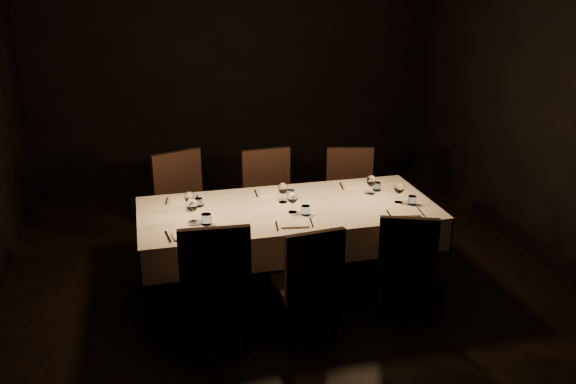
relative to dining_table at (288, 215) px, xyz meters
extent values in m
cube|color=black|center=(0.00, 0.00, -0.69)|extent=(5.00, 6.00, 0.01)
cube|color=black|center=(0.00, 3.00, 0.81)|extent=(5.00, 0.01, 3.00)
cube|color=black|center=(0.00, -3.00, 0.81)|extent=(5.00, 0.01, 3.00)
cube|color=black|center=(2.50, 0.00, 0.81)|extent=(0.01, 6.00, 3.00)
cube|color=black|center=(0.00, 0.00, 0.04)|extent=(2.40, 1.00, 0.04)
cylinder|color=black|center=(-1.12, -0.42, -0.33)|extent=(0.07, 0.07, 0.71)
cylinder|color=black|center=(-1.12, 0.42, -0.33)|extent=(0.07, 0.07, 0.71)
cylinder|color=black|center=(1.12, -0.42, -0.33)|extent=(0.07, 0.07, 0.71)
cylinder|color=black|center=(1.12, 0.42, -0.33)|extent=(0.07, 0.07, 0.71)
cube|color=beige|center=(0.00, 0.00, 0.07)|extent=(2.52, 1.12, 0.01)
cube|color=beige|center=(0.00, 0.55, -0.08)|extent=(2.52, 0.01, 0.28)
cube|color=beige|center=(0.00, -0.55, -0.08)|extent=(2.52, 0.01, 0.28)
cube|color=beige|center=(1.25, 0.00, -0.08)|extent=(0.01, 1.12, 0.28)
cube|color=beige|center=(-1.25, 0.00, -0.08)|extent=(0.01, 1.12, 0.28)
cylinder|color=black|center=(-0.51, -0.50, -0.47)|extent=(0.04, 0.04, 0.43)
cylinder|color=black|center=(-0.53, -0.92, -0.47)|extent=(0.04, 0.04, 0.43)
cylinder|color=black|center=(-0.92, -0.47, -0.47)|extent=(0.04, 0.04, 0.43)
cylinder|color=black|center=(-0.95, -0.89, -0.47)|extent=(0.04, 0.04, 0.43)
cube|color=black|center=(-0.73, -0.69, -0.22)|extent=(0.53, 0.53, 0.06)
cube|color=black|center=(-0.74, -0.91, 0.08)|extent=(0.50, 0.08, 0.54)
cube|color=white|center=(-0.88, -0.38, 0.08)|extent=(0.26, 0.18, 0.02)
cube|color=silver|center=(-1.03, -0.38, 0.08)|extent=(0.04, 0.22, 0.01)
cube|color=silver|center=(-0.72, -0.38, 0.08)|extent=(0.04, 0.22, 0.01)
cylinder|color=#B0D0F2|center=(-0.72, -0.20, 0.12)|extent=(0.08, 0.08, 0.09)
cylinder|color=white|center=(-0.82, -0.12, 0.08)|extent=(0.08, 0.08, 0.00)
cylinder|color=white|center=(-0.82, -0.12, 0.13)|extent=(0.01, 0.01, 0.10)
ellipsoid|color=white|center=(-0.82, -0.12, 0.22)|extent=(0.10, 0.10, 0.11)
cylinder|color=black|center=(0.11, -0.54, -0.49)|extent=(0.04, 0.04, 0.39)
cylinder|color=black|center=(0.15, -0.91, -0.49)|extent=(0.04, 0.04, 0.39)
cylinder|color=black|center=(-0.26, -0.58, -0.49)|extent=(0.04, 0.04, 0.39)
cylinder|color=black|center=(-0.22, -0.95, -0.49)|extent=(0.04, 0.04, 0.39)
cube|color=black|center=(-0.06, -0.74, -0.26)|extent=(0.50, 0.50, 0.06)
cube|color=black|center=(-0.03, -0.94, 0.01)|extent=(0.45, 0.10, 0.49)
cube|color=white|center=(-0.04, -0.38, 0.08)|extent=(0.24, 0.18, 0.02)
cube|color=silver|center=(-0.18, -0.38, 0.08)|extent=(0.04, 0.20, 0.01)
cube|color=silver|center=(0.10, -0.38, 0.08)|extent=(0.04, 0.20, 0.01)
cylinder|color=#B0D0F2|center=(0.10, -0.20, 0.11)|extent=(0.07, 0.07, 0.08)
cylinder|color=white|center=(0.01, -0.12, 0.08)|extent=(0.07, 0.07, 0.00)
cylinder|color=white|center=(0.01, -0.12, 0.12)|extent=(0.01, 0.01, 0.09)
ellipsoid|color=white|center=(0.01, -0.12, 0.21)|extent=(0.09, 0.09, 0.10)
cylinder|color=black|center=(1.04, -0.55, -0.49)|extent=(0.04, 0.04, 0.39)
cylinder|color=black|center=(0.91, -0.89, -0.49)|extent=(0.04, 0.04, 0.39)
cylinder|color=black|center=(0.70, -0.42, -0.49)|extent=(0.04, 0.04, 0.39)
cylinder|color=black|center=(0.57, -0.76, -0.49)|extent=(0.04, 0.04, 0.39)
cube|color=black|center=(0.81, -0.66, -0.27)|extent=(0.58, 0.58, 0.06)
cube|color=black|center=(0.74, -0.84, 0.00)|extent=(0.43, 0.21, 0.49)
cube|color=white|center=(0.91, -0.38, 0.08)|extent=(0.24, 0.17, 0.02)
cube|color=silver|center=(0.77, -0.38, 0.08)|extent=(0.04, 0.20, 0.01)
cube|color=silver|center=(1.05, -0.38, 0.08)|extent=(0.04, 0.20, 0.01)
cylinder|color=#B0D0F2|center=(1.05, -0.20, 0.11)|extent=(0.07, 0.07, 0.08)
cylinder|color=white|center=(0.96, -0.12, 0.08)|extent=(0.07, 0.07, 0.00)
cylinder|color=white|center=(0.96, -0.12, 0.12)|extent=(0.01, 0.01, 0.08)
ellipsoid|color=white|center=(0.96, -0.12, 0.21)|extent=(0.09, 0.09, 0.10)
cylinder|color=black|center=(-0.91, 0.48, -0.47)|extent=(0.04, 0.04, 0.43)
cylinder|color=black|center=(-1.06, 0.87, -0.47)|extent=(0.04, 0.04, 0.43)
cylinder|color=black|center=(-0.52, 0.62, -0.47)|extent=(0.04, 0.04, 0.43)
cylinder|color=black|center=(-0.67, 1.02, -0.47)|extent=(0.04, 0.04, 0.43)
cube|color=black|center=(-0.79, 0.75, -0.22)|extent=(0.64, 0.64, 0.07)
cube|color=black|center=(-0.87, 0.95, 0.08)|extent=(0.48, 0.22, 0.54)
cube|color=white|center=(-0.87, 0.38, 0.08)|extent=(0.22, 0.15, 0.01)
cube|color=silver|center=(-1.00, 0.38, 0.08)|extent=(0.04, 0.19, 0.01)
cube|color=silver|center=(-0.74, 0.38, 0.08)|extent=(0.04, 0.19, 0.01)
cylinder|color=#B0D0F2|center=(-0.74, 0.20, 0.11)|extent=(0.07, 0.07, 0.07)
cylinder|color=white|center=(-0.82, 0.12, 0.08)|extent=(0.06, 0.06, 0.00)
cylinder|color=white|center=(-0.82, 0.12, 0.12)|extent=(0.01, 0.01, 0.08)
ellipsoid|color=white|center=(-0.82, 0.12, 0.20)|extent=(0.08, 0.08, 0.09)
cylinder|color=black|center=(-0.17, 0.50, -0.48)|extent=(0.04, 0.04, 0.42)
cylinder|color=black|center=(-0.19, 0.91, -0.48)|extent=(0.04, 0.04, 0.42)
cylinder|color=black|center=(0.24, 0.53, -0.48)|extent=(0.04, 0.04, 0.42)
cylinder|color=black|center=(0.21, 0.93, -0.48)|extent=(0.04, 0.04, 0.42)
cube|color=black|center=(0.02, 0.72, -0.23)|extent=(0.52, 0.52, 0.06)
cube|color=black|center=(0.01, 0.93, 0.06)|extent=(0.49, 0.08, 0.53)
cube|color=white|center=(-0.06, 0.38, 0.08)|extent=(0.22, 0.15, 0.02)
cube|color=silver|center=(-0.20, 0.38, 0.08)|extent=(0.03, 0.20, 0.01)
cube|color=silver|center=(0.07, 0.38, 0.08)|extent=(0.02, 0.20, 0.01)
cylinder|color=#B0D0F2|center=(0.07, 0.20, 0.11)|extent=(0.07, 0.07, 0.08)
cylinder|color=white|center=(-0.02, 0.12, 0.08)|extent=(0.07, 0.07, 0.00)
cylinder|color=white|center=(-0.02, 0.12, 0.12)|extent=(0.01, 0.01, 0.08)
ellipsoid|color=white|center=(-0.02, 0.12, 0.20)|extent=(0.09, 0.09, 0.10)
cylinder|color=black|center=(0.58, 0.54, -0.48)|extent=(0.04, 0.04, 0.41)
cylinder|color=black|center=(0.67, 0.92, -0.48)|extent=(0.04, 0.04, 0.41)
cylinder|color=black|center=(0.96, 0.44, -0.48)|extent=(0.04, 0.04, 0.41)
cylinder|color=black|center=(1.05, 0.82, -0.48)|extent=(0.04, 0.04, 0.41)
cube|color=black|center=(0.82, 0.68, -0.25)|extent=(0.57, 0.57, 0.06)
cube|color=black|center=(0.86, 0.88, 0.04)|extent=(0.47, 0.16, 0.51)
cube|color=white|center=(0.75, 0.38, 0.08)|extent=(0.24, 0.17, 0.02)
cube|color=silver|center=(0.61, 0.38, 0.08)|extent=(0.05, 0.20, 0.01)
cube|color=silver|center=(0.89, 0.38, 0.08)|extent=(0.05, 0.20, 0.01)
cylinder|color=#B0D0F2|center=(0.89, 0.20, 0.11)|extent=(0.07, 0.07, 0.08)
cylinder|color=white|center=(0.80, 0.12, 0.08)|extent=(0.07, 0.07, 0.00)
cylinder|color=white|center=(0.80, 0.12, 0.12)|extent=(0.01, 0.01, 0.08)
ellipsoid|color=white|center=(0.80, 0.12, 0.21)|extent=(0.09, 0.09, 0.10)
camera|label=1|loc=(-1.16, -4.68, 2.01)|focal=38.00mm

